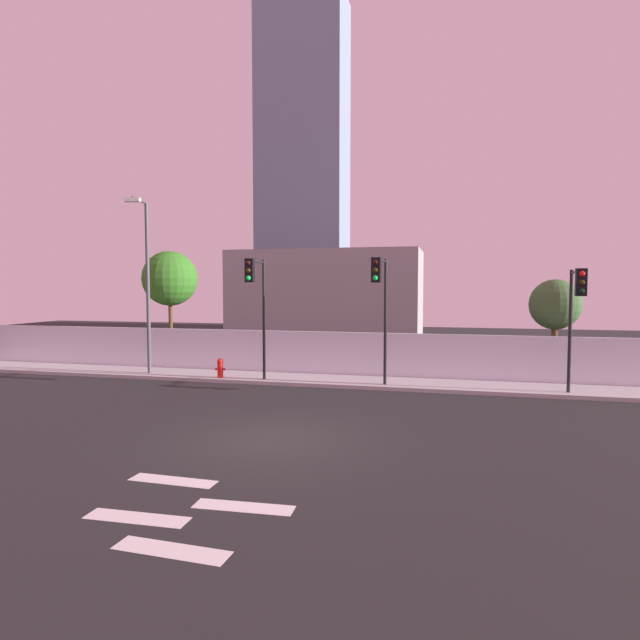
# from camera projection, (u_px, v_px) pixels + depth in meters

# --- Properties ---
(ground_plane) EXTENTS (80.00, 80.00, 0.00)m
(ground_plane) POSITION_uv_depth(u_px,v_px,m) (271.00, 439.00, 13.54)
(ground_plane) COLOR black
(sidewalk) EXTENTS (36.00, 2.40, 0.15)m
(sidewalk) POSITION_uv_depth(u_px,v_px,m) (338.00, 381.00, 21.48)
(sidewalk) COLOR #AFAFAF
(sidewalk) RESTS_ON ground
(perimeter_wall) EXTENTS (36.00, 0.18, 1.80)m
(perimeter_wall) POSITION_uv_depth(u_px,v_px,m) (345.00, 353.00, 22.67)
(perimeter_wall) COLOR silver
(perimeter_wall) RESTS_ON sidewalk
(crosswalk_marking) EXTENTS (3.67, 3.05, 0.01)m
(crosswalk_marking) POSITION_uv_depth(u_px,v_px,m) (182.00, 511.00, 9.17)
(crosswalk_marking) COLOR silver
(crosswalk_marking) RESTS_ON ground
(traffic_light_left) EXTENTS (0.44, 1.44, 4.77)m
(traffic_light_left) POSITION_uv_depth(u_px,v_px,m) (381.00, 293.00, 19.56)
(traffic_light_left) COLOR black
(traffic_light_left) RESTS_ON sidewalk
(traffic_light_center) EXTENTS (0.35, 1.54, 4.79)m
(traffic_light_center) POSITION_uv_depth(u_px,v_px,m) (256.00, 293.00, 20.68)
(traffic_light_center) COLOR black
(traffic_light_center) RESTS_ON sidewalk
(traffic_light_right) EXTENTS (0.34, 1.63, 4.32)m
(traffic_light_right) POSITION_uv_depth(u_px,v_px,m) (576.00, 303.00, 17.86)
(traffic_light_right) COLOR black
(traffic_light_right) RESTS_ON sidewalk
(street_lamp_curbside) EXTENTS (0.73, 1.77, 7.31)m
(street_lamp_curbside) POSITION_uv_depth(u_px,v_px,m) (146.00, 274.00, 22.57)
(street_lamp_curbside) COLOR #4C4C51
(street_lamp_curbside) RESTS_ON sidewalk
(fire_hydrant) EXTENTS (0.44, 0.26, 0.80)m
(fire_hydrant) POSITION_uv_depth(u_px,v_px,m) (220.00, 367.00, 21.84)
(fire_hydrant) COLOR red
(fire_hydrant) RESTS_ON sidewalk
(roadside_tree_leftmost) EXTENTS (2.65, 2.65, 5.60)m
(roadside_tree_leftmost) POSITION_uv_depth(u_px,v_px,m) (170.00, 279.00, 25.70)
(roadside_tree_leftmost) COLOR brown
(roadside_tree_leftmost) RESTS_ON ground
(roadside_tree_midleft) EXTENTS (2.05, 2.05, 4.18)m
(roadside_tree_midleft) POSITION_uv_depth(u_px,v_px,m) (555.00, 305.00, 21.58)
(roadside_tree_midleft) COLOR brown
(roadside_tree_midleft) RESTS_ON ground
(low_building_distant) EXTENTS (12.91, 6.00, 6.36)m
(low_building_distant) POSITION_uv_depth(u_px,v_px,m) (327.00, 297.00, 37.09)
(low_building_distant) COLOR #9D9D9D
(low_building_distant) RESTS_ON ground
(tower_on_skyline) EXTENTS (7.95, 5.00, 30.05)m
(tower_on_skyline) POSITION_uv_depth(u_px,v_px,m) (303.00, 166.00, 49.21)
(tower_on_skyline) COLOR #748BA1
(tower_on_skyline) RESTS_ON ground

